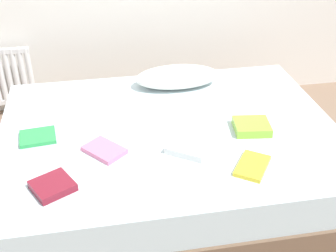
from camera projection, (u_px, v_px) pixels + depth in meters
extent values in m
plane|color=#7F6651|center=(169.00, 193.00, 2.79)|extent=(8.00, 8.00, 0.00)
cube|color=brown|center=(169.00, 176.00, 2.71)|extent=(2.00, 1.50, 0.28)
cube|color=silver|center=(169.00, 143.00, 2.58)|extent=(1.96, 1.46, 0.22)
cylinder|color=white|center=(2.00, 78.00, 3.43)|extent=(0.04, 0.04, 0.48)
cylinder|color=white|center=(9.00, 77.00, 3.44)|extent=(0.04, 0.04, 0.48)
cylinder|color=white|center=(16.00, 76.00, 3.45)|extent=(0.04, 0.04, 0.48)
cylinder|color=white|center=(23.00, 76.00, 3.46)|extent=(0.04, 0.04, 0.48)
cylinder|color=white|center=(31.00, 75.00, 3.47)|extent=(0.04, 0.04, 0.48)
cube|color=white|center=(7.00, 102.00, 3.55)|extent=(0.48, 0.04, 0.04)
ellipsoid|color=white|center=(177.00, 77.00, 2.94)|extent=(0.57, 0.27, 0.14)
cube|color=pink|center=(104.00, 150.00, 2.31)|extent=(0.25, 0.26, 0.03)
cube|color=white|center=(187.00, 149.00, 2.31)|extent=(0.25, 0.23, 0.04)
cube|color=maroon|center=(53.00, 186.00, 2.05)|extent=(0.24, 0.24, 0.04)
cube|color=yellow|center=(252.00, 166.00, 2.19)|extent=(0.24, 0.26, 0.02)
cube|color=green|center=(38.00, 137.00, 2.42)|extent=(0.21, 0.19, 0.02)
cube|color=#8CC638|center=(252.00, 127.00, 2.49)|extent=(0.22, 0.20, 0.05)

